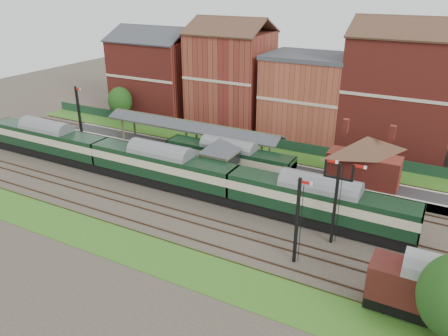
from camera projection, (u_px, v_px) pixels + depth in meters
The scene contains 17 objects.
ground at pixel (230, 202), 48.01m from camera, with size 160.00×160.00×0.00m, color #473D33.
grass_back at pixel (283, 155), 60.91m from camera, with size 90.00×4.50×0.06m, color #2D6619.
grass_front at pixel (166, 259), 38.31m from camera, with size 90.00×5.00×0.06m, color #2D6619.
fence at pixel (288, 146), 62.24m from camera, with size 90.00×0.12×1.50m, color #193823.
platform at pixel (230, 160), 57.86m from camera, with size 55.00×3.40×1.00m, color #2D2D2D.
signal_box at pixel (220, 161), 50.67m from camera, with size 5.40×5.40×6.00m.
brick_hut at pixel (284, 191), 47.98m from camera, with size 3.20×2.64×2.94m.
station_building at pixel (364, 159), 49.08m from camera, with size 8.10×8.10×5.90m.
canopy at pixel (191, 124), 58.84m from camera, with size 26.00×3.89×4.08m.
semaphore_bracket at pixel (336, 198), 38.90m from camera, with size 3.60×0.25×8.18m.
semaphore_platform_end at pixel (79, 112), 65.87m from camera, with size 1.23×0.25×8.00m.
semaphore_siding at pixel (297, 220), 36.34m from camera, with size 1.23×0.25×8.00m.
town_backdrop at pixel (306, 92), 65.48m from camera, with size 69.00×10.00×16.00m.
dmu_train at pixel (161, 166), 50.92m from camera, with size 56.57×2.97×4.35m.
platform_railcar at pixel (229, 158), 53.90m from camera, with size 16.79×2.65×3.87m.
goods_van_a at pixel (417, 288), 31.20m from camera, with size 6.68×2.90×4.05m.
tree_back at pixel (120, 101), 74.04m from camera, with size 4.07×4.07×5.95m.
Camera 1 is at (19.65, -37.71, 22.61)m, focal length 35.00 mm.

